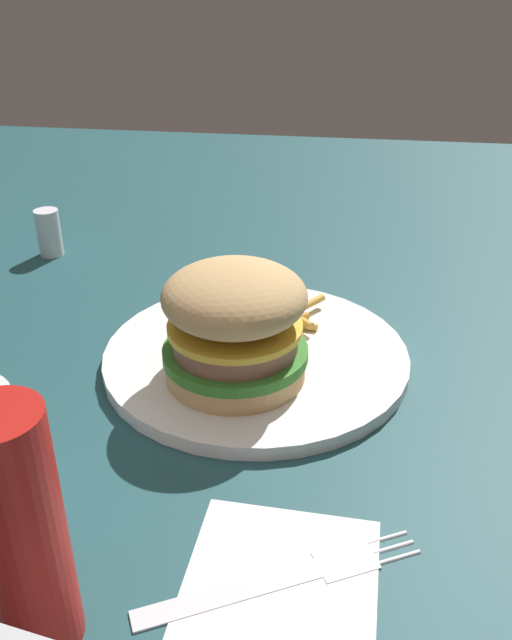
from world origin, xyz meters
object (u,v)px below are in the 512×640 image
plate (256,356)px  fork (284,575)px  fries_pile (274,312)px  napkin (281,579)px  salt_shaker (49,233)px  sandwich (235,323)px  ketchup_bottle (21,535)px

plate → fork: 0.23m
plate → fries_pile: size_ratio=2.55×
napkin → salt_shaker: (0.32, -0.43, 0.03)m
sandwich → fries_pile: 0.12m
sandwich → ketchup_bottle: (0.06, 0.24, 0.01)m
plate → fork: size_ratio=1.64×
fries_pile → ketchup_bottle: bearing=76.9°
plate → napkin: (-0.05, 0.23, -0.01)m
fries_pile → fork: bearing=98.2°
napkin → fries_pile: bearing=-82.1°
plate → fork: bearing=102.3°
fries_pile → ketchup_bottle: ketchup_bottle is taller
plate → fries_pile: bearing=-96.9°
sandwich → fries_pile: bearing=-100.0°
salt_shaker → fries_pile: bearing=154.2°
plate → fries_pile: (-0.01, -0.06, 0.01)m
plate → salt_shaker: (0.27, -0.20, 0.02)m
fork → ketchup_bottle: 0.15m
plate → fork: plate is taller
napkin → sandwich: bearing=-72.6°
plate → salt_shaker: bearing=-36.1°
fries_pile → ketchup_bottle: size_ratio=0.72×
sandwich → fork: size_ratio=0.73×
sandwich → ketchup_bottle: size_ratio=0.82×
plate → sandwich: size_ratio=2.25×
napkin → fork: fork is taller
plate → ketchup_bottle: bearing=75.6°
fries_pile → napkin: (-0.04, 0.29, -0.02)m
ketchup_bottle → salt_shaker: 0.52m
sandwich → salt_shaker: sandwich is taller
sandwich → fork: bearing=107.9°
napkin → plate: bearing=-78.1°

